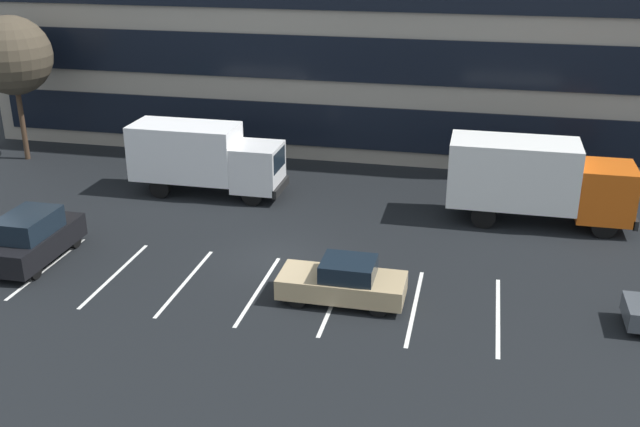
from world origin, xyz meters
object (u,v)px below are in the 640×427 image
sedan_tan (343,282)px  bare_tree (12,56)px  box_truck_white (204,156)px  suv_black (33,238)px  box_truck_orange (536,178)px

sedan_tan → bare_tree: 24.01m
box_truck_white → suv_black: 9.40m
box_truck_orange → bare_tree: (-26.81, 3.34, 3.62)m
suv_black → box_truck_orange: bearing=23.6°
box_truck_white → bare_tree: size_ratio=0.94×
suv_black → bare_tree: (-7.85, 11.61, 4.69)m
box_truck_white → box_truck_orange: box_truck_orange is taller
box_truck_orange → bare_tree: 27.26m
box_truck_white → bare_tree: 12.58m
sedan_tan → bare_tree: size_ratio=0.56×
box_truck_white → suv_black: box_truck_white is taller
box_truck_white → sedan_tan: bearing=-46.9°
box_truck_orange → sedan_tan: bearing=-127.2°
box_truck_orange → suv_black: bearing=-156.4°
box_truck_white → suv_black: size_ratio=1.63×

